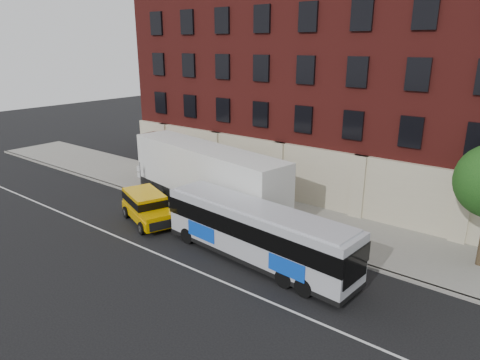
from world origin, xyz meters
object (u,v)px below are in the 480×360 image
Objects in this scene: shipping_container at (206,179)px; yellow_suv at (146,205)px; sign_pole at (140,176)px; city_bus at (257,231)px.

yellow_suv is at bearing -113.51° from shipping_container.
shipping_container is at bearing 66.49° from yellow_suv.
sign_pole is 5.26m from yellow_suv.
city_bus reaches higher than sign_pole.
yellow_suv is at bearing -179.86° from city_bus.
city_bus is 7.86m from shipping_container.
sign_pole reaches higher than yellow_suv.
yellow_suv is at bearing -35.28° from sign_pole.
shipping_container is (5.93, 0.76, 0.71)m from sign_pole.
shipping_container reaches higher than sign_pole.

